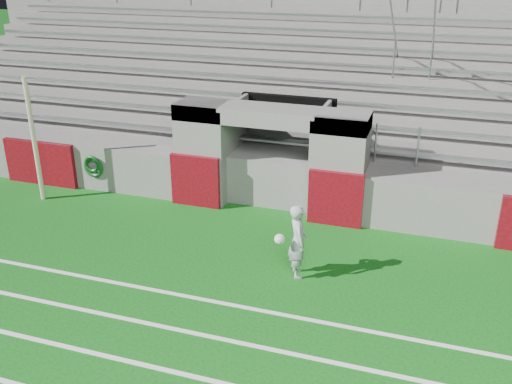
% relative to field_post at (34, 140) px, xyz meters
% --- Properties ---
extents(ground, '(90.00, 90.00, 0.00)m').
position_rel_field_post_xyz_m(ground, '(5.84, -2.06, -1.62)').
color(ground, '#0D5010').
rests_on(ground, ground).
extents(field_post, '(0.12, 0.12, 3.25)m').
position_rel_field_post_xyz_m(field_post, '(0.00, 0.00, 0.00)').
color(field_post, beige).
rests_on(field_post, ground).
extents(stadium_structure, '(26.00, 8.48, 5.42)m').
position_rel_field_post_xyz_m(stadium_structure, '(5.84, 5.91, -0.13)').
color(stadium_structure, slate).
rests_on(stadium_structure, ground).
extents(goalkeeper_with_ball, '(0.69, 0.72, 1.55)m').
position_rel_field_post_xyz_m(goalkeeper_with_ball, '(7.36, -1.64, -0.85)').
color(goalkeeper_with_ball, '#A4AAAE').
rests_on(goalkeeper_with_ball, ground).
extents(hose_coil, '(0.58, 0.15, 0.64)m').
position_rel_field_post_xyz_m(hose_coil, '(1.05, 0.87, -0.88)').
color(hose_coil, '#0E4715').
rests_on(hose_coil, ground).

